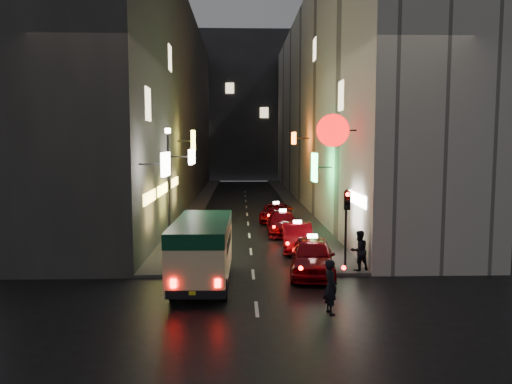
{
  "coord_description": "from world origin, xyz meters",
  "views": [
    {
      "loc": [
        -0.55,
        -12.49,
        5.66
      ],
      "look_at": [
        0.27,
        13.0,
        3.12
      ],
      "focal_mm": 35.0,
      "sensor_mm": 36.0,
      "label": 1
    }
  ],
  "objects": [
    {
      "name": "building_far",
      "position": [
        0.0,
        66.0,
        11.0
      ],
      "size": [
        30.0,
        10.0,
        22.0
      ],
      "primitive_type": "cube",
      "color": "#343338",
      "rests_on": "ground"
    },
    {
      "name": "building_left",
      "position": [
        -8.0,
        33.99,
        9.0
      ],
      "size": [
        7.66,
        52.0,
        18.0
      ],
      "color": "#3B3836",
      "rests_on": "ground"
    },
    {
      "name": "taxi_near",
      "position": [
        2.54,
        8.46,
        0.92
      ],
      "size": [
        3.05,
        6.02,
        2.01
      ],
      "color": "#630209",
      "rests_on": "ground"
    },
    {
      "name": "sidewalk_right",
      "position": [
        4.25,
        34.0,
        0.07
      ],
      "size": [
        1.5,
        52.0,
        0.15
      ],
      "primitive_type": "cube",
      "color": "#44413F",
      "rests_on": "ground"
    },
    {
      "name": "taxi_third",
      "position": [
        2.1,
        18.06,
        0.8
      ],
      "size": [
        2.2,
        5.09,
        1.77
      ],
      "color": "#630209",
      "rests_on": "ground"
    },
    {
      "name": "traffic_light",
      "position": [
        4.0,
        8.47,
        2.69
      ],
      "size": [
        0.26,
        0.43,
        3.5
      ],
      "color": "black",
      "rests_on": "sidewalk_right"
    },
    {
      "name": "taxi_second",
      "position": [
        2.44,
        13.26,
        0.83
      ],
      "size": [
        2.46,
        5.35,
        1.83
      ],
      "color": "#630209",
      "rests_on": "ground"
    },
    {
      "name": "building_right",
      "position": [
        8.0,
        34.0,
        9.0
      ],
      "size": [
        7.91,
        52.0,
        18.0
      ],
      "color": "#B0ACA1",
      "rests_on": "ground"
    },
    {
      "name": "pedestrian_sidewalk",
      "position": [
        4.57,
        8.5,
        1.13
      ],
      "size": [
        0.86,
        0.71,
        1.97
      ],
      "primitive_type": "imported",
      "rotation": [
        0.0,
        0.0,
        3.54
      ],
      "color": "black",
      "rests_on": "sidewalk_right"
    },
    {
      "name": "pedestrian_crossing",
      "position": [
        2.42,
        3.48,
        1.04
      ],
      "size": [
        0.57,
        0.76,
        2.08
      ],
      "primitive_type": "imported",
      "rotation": [
        0.0,
        0.0,
        1.78
      ],
      "color": "black",
      "rests_on": "ground"
    },
    {
      "name": "sidewalk_left",
      "position": [
        -4.25,
        34.0,
        0.07
      ],
      "size": [
        1.5,
        52.0,
        0.15
      ],
      "primitive_type": "cube",
      "color": "#44413F",
      "rests_on": "ground"
    },
    {
      "name": "ground",
      "position": [
        0.0,
        0.0,
        0.0
      ],
      "size": [
        120.0,
        120.0,
        0.0
      ],
      "primitive_type": "plane",
      "color": "black",
      "rests_on": "ground"
    },
    {
      "name": "taxi_far",
      "position": [
        2.03,
        22.86,
        0.75
      ],
      "size": [
        2.58,
        4.92,
        1.66
      ],
      "color": "#630209",
      "rests_on": "ground"
    },
    {
      "name": "lamp_post",
      "position": [
        -4.2,
        13.0,
        3.72
      ],
      "size": [
        0.28,
        0.28,
        6.22
      ],
      "color": "black",
      "rests_on": "sidewalk_left"
    },
    {
      "name": "minibus",
      "position": [
        -2.06,
        7.0,
        1.64
      ],
      "size": [
        2.25,
        6.08,
        2.6
      ],
      "color": "beige",
      "rests_on": "ground"
    }
  ]
}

